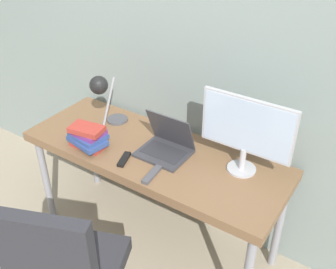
{
  "coord_description": "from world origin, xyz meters",
  "views": [
    {
      "loc": [
        1.18,
        -1.31,
        2.18
      ],
      "look_at": [
        0.13,
        0.28,
        0.96
      ],
      "focal_mm": 42.0,
      "sensor_mm": 36.0,
      "label": 1
    }
  ],
  "objects": [
    {
      "name": "ground_plane",
      "position": [
        0.0,
        0.0,
        0.0
      ],
      "size": [
        12.0,
        12.0,
        0.0
      ],
      "primitive_type": "plane",
      "color": "tan"
    },
    {
      "name": "game_controller",
      "position": [
        -0.46,
        0.12,
        0.8
      ],
      "size": [
        0.14,
        0.09,
        0.04
      ],
      "color": "black",
      "rests_on": "desk"
    },
    {
      "name": "laptop",
      "position": [
        0.08,
        0.34,
        0.83
      ],
      "size": [
        0.3,
        0.26,
        0.25
      ],
      "color": "#38383D",
      "rests_on": "desk"
    },
    {
      "name": "monitor",
      "position": [
        0.54,
        0.44,
        1.05
      ],
      "size": [
        0.53,
        0.17,
        0.46
      ],
      "color": "#B7B7BC",
      "rests_on": "desk"
    },
    {
      "name": "wall_back",
      "position": [
        0.0,
        0.69,
        1.3
      ],
      "size": [
        8.0,
        0.05,
        2.6
      ],
      "color": "gray",
      "rests_on": "ground_plane"
    },
    {
      "name": "book_stack",
      "position": [
        -0.36,
        0.12,
        0.85
      ],
      "size": [
        0.27,
        0.21,
        0.15
      ],
      "color": "#B2382D",
      "rests_on": "desk"
    },
    {
      "name": "tv_remote",
      "position": [
        0.14,
        0.1,
        0.79
      ],
      "size": [
        0.06,
        0.17,
        0.02
      ],
      "color": "#4C4C51",
      "rests_on": "desk"
    },
    {
      "name": "desk",
      "position": [
        0.0,
        0.31,
        0.71
      ],
      "size": [
        1.7,
        0.62,
        0.78
      ],
      "color": "brown",
      "rests_on": "ground_plane"
    },
    {
      "name": "media_remote",
      "position": [
        -0.08,
        0.13,
        0.79
      ],
      "size": [
        0.08,
        0.14,
        0.02
      ],
      "color": "black",
      "rests_on": "desk"
    },
    {
      "name": "desk_lamp",
      "position": [
        -0.42,
        0.35,
        1.05
      ],
      "size": [
        0.15,
        0.28,
        0.39
      ],
      "color": "#4C4C51",
      "rests_on": "desk"
    }
  ]
}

